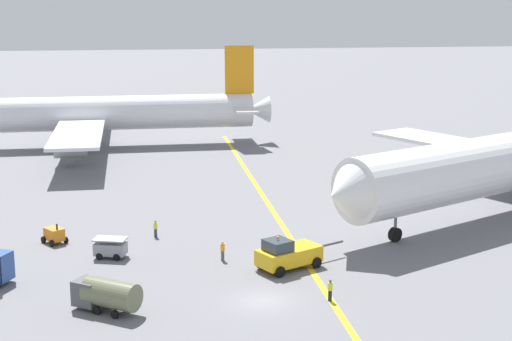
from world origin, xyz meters
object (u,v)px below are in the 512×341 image
pushback_tug (287,254)px  ground_crew_wing_walker_right (223,250)px  gse_baggage_cart_trailing (110,248)px  gse_fuel_bowser_stubby (105,294)px  gse_gpu_cart_small (54,235)px  ground_crew_ramp_agent_by_cones (330,290)px  airliner_at_gate_left (68,115)px  ground_crew_marshaller_foreground (156,228)px

pushback_tug → ground_crew_wing_walker_right: (-4.99, 2.82, -0.35)m
gse_baggage_cart_trailing → gse_fuel_bowser_stubby: bearing=-89.8°
gse_fuel_bowser_stubby → ground_crew_wing_walker_right: size_ratio=2.99×
pushback_tug → gse_gpu_cart_small: size_ratio=3.08×
gse_gpu_cart_small → ground_crew_ramp_agent_by_cones: size_ratio=1.62×
gse_gpu_cart_small → ground_crew_ramp_agent_by_cones: bearing=-38.8°
airliner_at_gate_left → gse_fuel_bowser_stubby: (7.74, -64.17, -3.57)m
airliner_at_gate_left → gse_gpu_cart_small: (2.57, -47.51, -4.11)m
ground_crew_wing_walker_right → ground_crew_ramp_agent_by_cones: ground_crew_wing_walker_right is taller
ground_crew_wing_walker_right → ground_crew_ramp_agent_by_cones: (6.74, -10.06, -0.05)m
airliner_at_gate_left → ground_crew_marshaller_foreground: airliner_at_gate_left is taller
gse_gpu_cart_small → ground_crew_wing_walker_right: gse_gpu_cart_small is taller
airliner_at_gate_left → gse_fuel_bowser_stubby: size_ratio=12.07×
airliner_at_gate_left → gse_baggage_cart_trailing: (7.70, -52.35, -4.04)m
gse_fuel_bowser_stubby → ground_crew_ramp_agent_by_cones: size_ratio=3.13×
ground_crew_wing_walker_right → gse_gpu_cart_small: bearing=154.1°
gse_baggage_cart_trailing → ground_crew_wing_walker_right: gse_baggage_cart_trailing is taller
airliner_at_gate_left → ground_crew_marshaller_foreground: bearing=-76.1°
gse_gpu_cart_small → ground_crew_marshaller_foreground: (9.04, 0.45, 0.04)m
gse_baggage_cart_trailing → ground_crew_wing_walker_right: (9.33, -2.16, 0.02)m
pushback_tug → gse_fuel_bowser_stubby: (-14.28, -6.83, 0.10)m
ground_crew_marshaller_foreground → pushback_tug: bearing=-44.6°
gse_baggage_cart_trailing → ground_crew_ramp_agent_by_cones: (16.07, -12.23, -0.02)m
pushback_tug → ground_crew_marshaller_foreground: bearing=135.4°
gse_fuel_bowser_stubby → pushback_tug: bearing=25.6°
ground_crew_marshaller_foreground → airliner_at_gate_left: bearing=103.9°
gse_gpu_cart_small → ground_crew_marshaller_foreground: 9.05m
airliner_at_gate_left → gse_gpu_cart_small: size_ratio=23.27×
gse_gpu_cart_small → ground_crew_ramp_agent_by_cones: 27.21m
pushback_tug → ground_crew_ramp_agent_by_cones: pushback_tug is taller
gse_gpu_cart_small → gse_fuel_bowser_stubby: bearing=-72.8°
gse_baggage_cart_trailing → airliner_at_gate_left: bearing=98.4°
gse_baggage_cart_trailing → ground_crew_marshaller_foreground: (3.92, 5.29, -0.03)m
gse_fuel_bowser_stubby → airliner_at_gate_left: bearing=96.9°
gse_fuel_bowser_stubby → ground_crew_wing_walker_right: 13.40m
airliner_at_gate_left → ground_crew_ramp_agent_by_cones: size_ratio=37.81×
pushback_tug → gse_baggage_cart_trailing: 15.16m
gse_gpu_cart_small → gse_baggage_cart_trailing: bearing=-43.4°
gse_gpu_cart_small → ground_crew_marshaller_foreground: size_ratio=1.64×
airliner_at_gate_left → ground_crew_wing_walker_right: airliner_at_gate_left is taller
gse_baggage_cart_trailing → ground_crew_marshaller_foreground: gse_baggage_cart_trailing is taller
ground_crew_wing_walker_right → ground_crew_marshaller_foreground: bearing=126.0°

